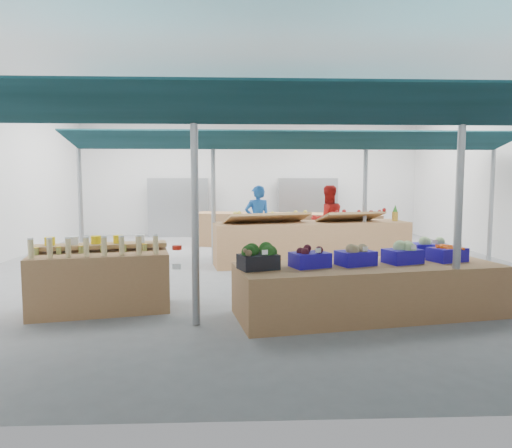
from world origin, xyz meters
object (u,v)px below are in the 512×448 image
at_px(fruit_counter, 311,243).
at_px(vendor_right, 328,221).
at_px(bottle_shelf, 101,279).
at_px(veg_counter, 368,290).
at_px(vendor_left, 258,221).

height_order(fruit_counter, vendor_right, vendor_right).
distance_m(bottle_shelf, veg_counter, 3.90).
distance_m(bottle_shelf, vendor_left, 5.49).
bearing_deg(fruit_counter, vendor_left, 128.50).
xyz_separation_m(bottle_shelf, vendor_left, (2.52, 4.85, 0.44)).
bearing_deg(fruit_counter, veg_counter, -96.88).
xyz_separation_m(veg_counter, fruit_counter, (-0.15, 4.14, 0.12)).
xyz_separation_m(veg_counter, vendor_left, (-1.35, 5.24, 0.54)).
distance_m(veg_counter, vendor_right, 5.29).
distance_m(bottle_shelf, vendor_right, 6.51).
bearing_deg(vendor_left, veg_counter, 95.47).
height_order(bottle_shelf, veg_counter, bottle_shelf).
bearing_deg(vendor_left, vendor_right, 171.01).
xyz_separation_m(bottle_shelf, vendor_right, (4.32, 4.85, 0.44)).
distance_m(vendor_left, vendor_right, 1.80).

